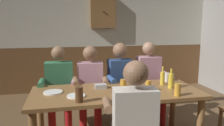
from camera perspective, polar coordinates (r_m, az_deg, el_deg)
back_wall_upper at (r=5.17m, az=-5.63°, el=12.73°), size 5.53×0.12×1.54m
back_wall_wainscot at (r=5.26m, az=-5.40°, el=-1.26°), size 5.53×0.12×1.00m
dining_table at (r=2.73m, az=1.13°, el=-8.95°), size 1.99×0.83×0.73m
person_0 at (r=3.28m, az=-13.13°, el=-5.42°), size 0.52×0.50×1.20m
person_1 at (r=3.28m, az=-5.44°, el=-5.22°), size 0.54×0.56×1.20m
person_2 at (r=3.37m, az=2.45°, el=-4.42°), size 0.51×0.52×1.23m
person_3 at (r=3.50m, az=9.50°, el=-4.11°), size 0.48×0.52×1.24m
person_4 at (r=2.15m, az=5.32°, el=-13.34°), size 0.55×0.53×1.20m
condiment_caddy at (r=2.80m, az=-2.88°, el=-5.87°), size 0.14×0.10×0.05m
plate_0 at (r=2.71m, az=-14.65°, el=-7.14°), size 0.22×0.22×0.01m
plate_1 at (r=2.52m, az=-9.01°, el=-8.19°), size 0.20×0.20×0.01m
bottle_0 at (r=3.01m, az=12.61°, el=-3.71°), size 0.06×0.06×0.24m
bottle_1 at (r=2.88m, az=14.65°, el=-4.31°), size 0.07×0.07×0.24m
pint_glass_0 at (r=2.70m, az=9.12°, el=-5.73°), size 0.07×0.07×0.13m
pint_glass_1 at (r=2.81m, az=2.85°, el=-5.23°), size 0.07×0.07×0.11m
pint_glass_2 at (r=3.22m, az=13.60°, el=-3.47°), size 0.08×0.08×0.12m
pint_glass_3 at (r=2.47m, az=2.83°, el=-7.24°), size 0.07×0.07×0.12m
pint_glass_4 at (r=2.33m, az=-8.26°, el=-7.87°), size 0.08×0.08×0.16m
pint_glass_5 at (r=2.60m, az=16.19°, el=-6.48°), size 0.07×0.07×0.14m
wall_dart_cabinet at (r=5.08m, az=-2.31°, el=12.79°), size 0.56×0.15×0.70m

